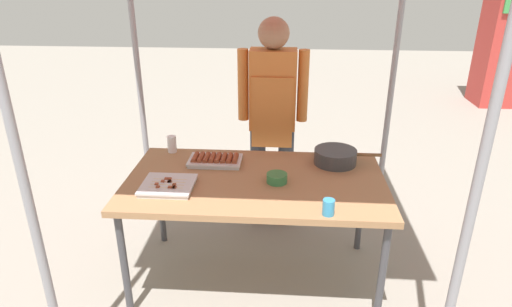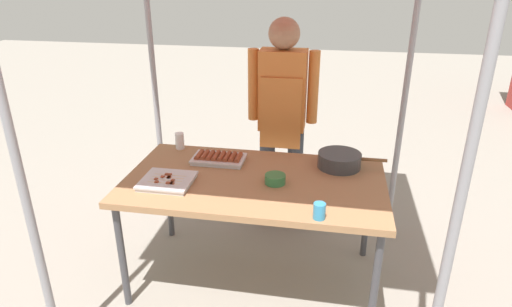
{
  "view_description": "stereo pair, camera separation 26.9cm",
  "coord_description": "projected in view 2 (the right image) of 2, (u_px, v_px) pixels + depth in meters",
  "views": [
    {
      "loc": [
        0.17,
        -2.42,
        1.96
      ],
      "look_at": [
        0.0,
        0.05,
        0.9
      ],
      "focal_mm": 30.73,
      "sensor_mm": 36.0,
      "label": 1
    },
    {
      "loc": [
        0.44,
        -2.39,
        1.96
      ],
      "look_at": [
        0.0,
        0.05,
        0.9
      ],
      "focal_mm": 30.73,
      "sensor_mm": 36.0,
      "label": 2
    }
  ],
  "objects": [
    {
      "name": "ground_plane",
      "position": [
        255.0,
        277.0,
        3.0
      ],
      "size": [
        18.0,
        18.0,
        0.0
      ],
      "primitive_type": "plane",
      "color": "gray"
    },
    {
      "name": "stall_table",
      "position": [
        255.0,
        186.0,
        2.73
      ],
      "size": [
        1.6,
        0.9,
        0.75
      ],
      "color": "#9E724C",
      "rests_on": "ground"
    },
    {
      "name": "tray_grilled_sausages",
      "position": [
        219.0,
        158.0,
        2.94
      ],
      "size": [
        0.35,
        0.21,
        0.06
      ],
      "color": "silver",
      "rests_on": "stall_table"
    },
    {
      "name": "tray_meat_skewers",
      "position": [
        167.0,
        181.0,
        2.64
      ],
      "size": [
        0.31,
        0.28,
        0.04
      ],
      "color": "silver",
      "rests_on": "stall_table"
    },
    {
      "name": "cooking_wok",
      "position": [
        340.0,
        160.0,
        2.85
      ],
      "size": [
        0.44,
        0.28,
        0.1
      ],
      "color": "#38383A",
      "rests_on": "stall_table"
    },
    {
      "name": "condiment_bowl",
      "position": [
        275.0,
        179.0,
        2.64
      ],
      "size": [
        0.13,
        0.13,
        0.06
      ],
      "primitive_type": "cylinder",
      "color": "#33723F",
      "rests_on": "stall_table"
    },
    {
      "name": "drink_cup_near_edge",
      "position": [
        180.0,
        141.0,
        3.14
      ],
      "size": [
        0.06,
        0.06,
        0.12
      ],
      "primitive_type": "cylinder",
      "color": "white",
      "rests_on": "stall_table"
    },
    {
      "name": "drink_cup_by_wok",
      "position": [
        319.0,
        211.0,
        2.27
      ],
      "size": [
        0.06,
        0.06,
        0.09
      ],
      "primitive_type": "cylinder",
      "color": "#338CBF",
      "rests_on": "stall_table"
    },
    {
      "name": "vendor_woman",
      "position": [
        282.0,
        110.0,
        3.27
      ],
      "size": [
        0.52,
        0.23,
        1.64
      ],
      "rotation": [
        0.0,
        0.0,
        3.14
      ],
      "color": "#333842",
      "rests_on": "ground"
    }
  ]
}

